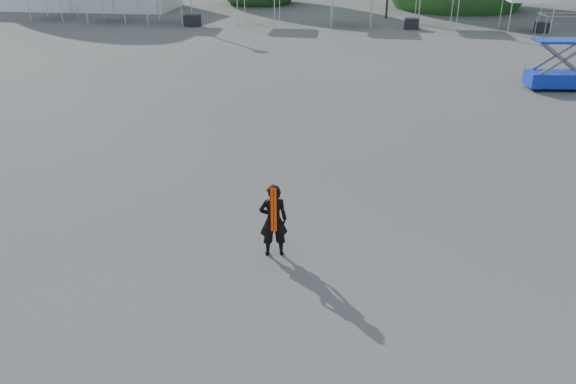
# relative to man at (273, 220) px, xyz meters

# --- Properties ---
(ground) EXTENTS (120.00, 120.00, 0.00)m
(ground) POSITION_rel_man_xyz_m (0.59, 2.30, -0.81)
(ground) COLOR #474442
(ground) RESTS_ON ground
(man) EXTENTS (0.67, 0.52, 1.62)m
(man) POSITION_rel_man_xyz_m (0.00, 0.00, 0.00)
(man) COLOR black
(man) RESTS_ON ground
(scissor_lift) EXTENTS (2.47, 1.39, 3.08)m
(scissor_lift) POSITION_rel_man_xyz_m (9.98, 14.66, 0.74)
(scissor_lift) COLOR #0D2AAC
(scissor_lift) RESTS_ON ground
(crate_west) EXTENTS (1.09, 0.91, 0.77)m
(crate_west) POSITION_rel_man_xyz_m (-9.92, 29.07, -0.43)
(crate_west) COLOR black
(crate_west) RESTS_ON ground
(crate_mid) EXTENTS (1.03, 0.85, 0.73)m
(crate_mid) POSITION_rel_man_xyz_m (5.11, 29.67, -0.45)
(crate_mid) COLOR black
(crate_mid) RESTS_ON ground
(crate_east) EXTENTS (0.90, 0.74, 0.65)m
(crate_east) POSITION_rel_man_xyz_m (13.46, 29.25, -0.49)
(crate_east) COLOR black
(crate_east) RESTS_ON ground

